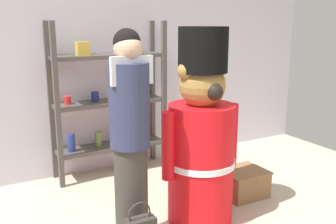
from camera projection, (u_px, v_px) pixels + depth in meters
name	position (u px, v px, depth m)	size (l,w,h in m)	color
back_wall	(71.00, 57.00, 4.19)	(6.40, 0.12, 2.60)	silver
merchandise_shelf	(110.00, 100.00, 4.27)	(1.25, 0.35, 1.69)	#4C4742
teddy_bear_guard	(201.00, 139.00, 3.24)	(0.73, 0.58, 1.64)	red
person_shopper	(130.00, 135.00, 2.83)	(0.31, 0.29, 1.64)	#38332D
display_crate	(243.00, 183.00, 3.82)	(0.42, 0.37, 0.26)	olive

